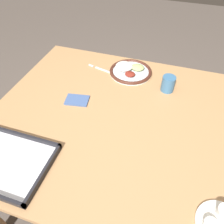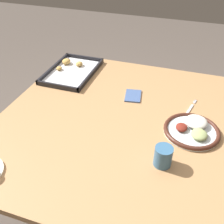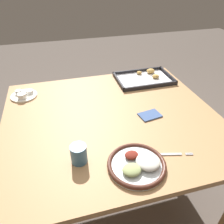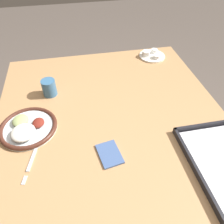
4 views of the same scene
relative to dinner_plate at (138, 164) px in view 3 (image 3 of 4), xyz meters
name	(u,v)px [view 3 (image 3 of 4)]	position (x,y,z in m)	size (l,w,h in m)	color
ground_plane	(112,193)	(-0.01, 0.38, -0.74)	(8.00, 8.00, 0.00)	#564C44
dining_table	(112,128)	(-0.01, 0.38, -0.10)	(1.21, 1.09, 0.72)	#AD7F51
dinner_plate	(138,164)	(0.00, 0.00, 0.00)	(0.26, 0.26, 0.05)	silver
fork	(168,154)	(0.16, 0.03, -0.01)	(0.20, 0.06, 0.00)	silver
saucer_plate	(24,95)	(-0.50, 0.75, 0.00)	(0.17, 0.17, 0.04)	white
baking_tray	(145,78)	(0.35, 0.77, 0.00)	(0.41, 0.27, 0.04)	black
drinking_cup	(79,154)	(-0.24, 0.10, 0.03)	(0.07, 0.07, 0.09)	#38668E
napkin	(150,115)	(0.20, 0.33, -0.01)	(0.13, 0.10, 0.01)	#3F598C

